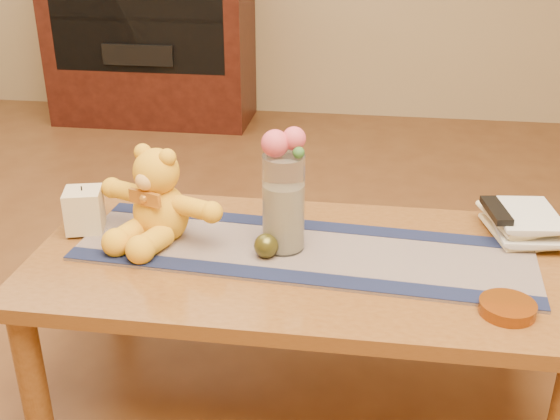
# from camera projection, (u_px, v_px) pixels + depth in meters

# --- Properties ---
(floor) EXTENTS (5.50, 5.50, 0.00)m
(floor) POSITION_uv_depth(u_px,v_px,m) (297.00, 392.00, 1.98)
(floor) COLOR brown
(floor) RESTS_ON ground
(coffee_table_top) EXTENTS (1.40, 0.70, 0.04)m
(coffee_table_top) POSITION_uv_depth(u_px,v_px,m) (299.00, 263.00, 1.80)
(coffee_table_top) COLOR brown
(coffee_table_top) RESTS_ON floor
(table_leg_fl) EXTENTS (0.07, 0.07, 0.41)m
(table_leg_fl) POSITION_uv_depth(u_px,v_px,m) (32.00, 379.00, 1.72)
(table_leg_fl) COLOR brown
(table_leg_fl) RESTS_ON floor
(table_leg_bl) EXTENTS (0.07, 0.07, 0.41)m
(table_leg_bl) POSITION_uv_depth(u_px,v_px,m) (115.00, 266.00, 2.24)
(table_leg_bl) COLOR brown
(table_leg_bl) RESTS_ON floor
(table_leg_br) EXTENTS (0.07, 0.07, 0.41)m
(table_leg_br) POSITION_uv_depth(u_px,v_px,m) (518.00, 295.00, 2.07)
(table_leg_br) COLOR brown
(table_leg_br) RESTS_ON floor
(persian_runner) EXTENTS (1.22, 0.43, 0.01)m
(persian_runner) POSITION_uv_depth(u_px,v_px,m) (303.00, 251.00, 1.81)
(persian_runner) COLOR #181E45
(persian_runner) RESTS_ON coffee_table_top
(runner_border_near) EXTENTS (1.20, 0.14, 0.00)m
(runner_border_near) POSITION_uv_depth(u_px,v_px,m) (293.00, 276.00, 1.68)
(runner_border_near) COLOR #131A3B
(runner_border_near) RESTS_ON persian_runner
(runner_border_far) EXTENTS (1.20, 0.14, 0.00)m
(runner_border_far) POSITION_uv_depth(u_px,v_px,m) (312.00, 225.00, 1.94)
(runner_border_far) COLOR #131A3B
(runner_border_far) RESTS_ON persian_runner
(teddy_bear) EXTENTS (0.44, 0.41, 0.24)m
(teddy_bear) POSITION_uv_depth(u_px,v_px,m) (159.00, 195.00, 1.83)
(teddy_bear) COLOR yellow
(teddy_bear) RESTS_ON persian_runner
(pillar_candle) EXTENTS (0.12, 0.12, 0.12)m
(pillar_candle) POSITION_uv_depth(u_px,v_px,m) (84.00, 210.00, 1.89)
(pillar_candle) COLOR beige
(pillar_candle) RESTS_ON persian_runner
(candle_wick) EXTENTS (0.00, 0.00, 0.01)m
(candle_wick) POSITION_uv_depth(u_px,v_px,m) (81.00, 188.00, 1.87)
(candle_wick) COLOR black
(candle_wick) RESTS_ON pillar_candle
(glass_vase) EXTENTS (0.11, 0.11, 0.26)m
(glass_vase) POSITION_uv_depth(u_px,v_px,m) (284.00, 203.00, 1.76)
(glass_vase) COLOR silver
(glass_vase) RESTS_ON persian_runner
(potpourri_fill) EXTENTS (0.09, 0.09, 0.18)m
(potpourri_fill) POSITION_uv_depth(u_px,v_px,m) (284.00, 217.00, 1.78)
(potpourri_fill) COLOR beige
(potpourri_fill) RESTS_ON glass_vase
(rose_left) EXTENTS (0.07, 0.07, 0.07)m
(rose_left) POSITION_uv_depth(u_px,v_px,m) (275.00, 144.00, 1.69)
(rose_left) COLOR #DA4D60
(rose_left) RESTS_ON glass_vase
(rose_right) EXTENTS (0.06, 0.06, 0.06)m
(rose_right) POSITION_uv_depth(u_px,v_px,m) (294.00, 139.00, 1.69)
(rose_right) COLOR #DA4D60
(rose_right) RESTS_ON glass_vase
(blue_flower_back) EXTENTS (0.04, 0.04, 0.04)m
(blue_flower_back) POSITION_uv_depth(u_px,v_px,m) (289.00, 141.00, 1.73)
(blue_flower_back) COLOR #455197
(blue_flower_back) RESTS_ON glass_vase
(blue_flower_side) EXTENTS (0.04, 0.04, 0.04)m
(blue_flower_side) POSITION_uv_depth(u_px,v_px,m) (273.00, 145.00, 1.72)
(blue_flower_side) COLOR #455197
(blue_flower_side) RESTS_ON glass_vase
(leaf_sprig) EXTENTS (0.03, 0.03, 0.03)m
(leaf_sprig) POSITION_uv_depth(u_px,v_px,m) (299.00, 153.00, 1.68)
(leaf_sprig) COLOR #33662D
(leaf_sprig) RESTS_ON glass_vase
(bronze_ball) EXTENTS (0.08, 0.08, 0.06)m
(bronze_ball) POSITION_uv_depth(u_px,v_px,m) (266.00, 246.00, 1.76)
(bronze_ball) COLOR #474317
(bronze_ball) RESTS_ON persian_runner
(book_bottom) EXTENTS (0.21, 0.25, 0.02)m
(book_bottom) POSITION_uv_depth(u_px,v_px,m) (491.00, 233.00, 1.89)
(book_bottom) COLOR #FBEDC2
(book_bottom) RESTS_ON coffee_table_top
(book_lower) EXTENTS (0.18, 0.24, 0.02)m
(book_lower) POSITION_uv_depth(u_px,v_px,m) (495.00, 228.00, 1.88)
(book_lower) COLOR #FBEDC2
(book_lower) RESTS_ON book_bottom
(book_upper) EXTENTS (0.22, 0.26, 0.02)m
(book_upper) POSITION_uv_depth(u_px,v_px,m) (491.00, 220.00, 1.87)
(book_upper) COLOR #FBEDC2
(book_upper) RESTS_ON book_lower
(book_top) EXTENTS (0.19, 0.24, 0.02)m
(book_top) POSITION_uv_depth(u_px,v_px,m) (496.00, 215.00, 1.86)
(book_top) COLOR #FBEDC2
(book_top) RESTS_ON book_upper
(tv_remote) EXTENTS (0.07, 0.17, 0.02)m
(tv_remote) POSITION_uv_depth(u_px,v_px,m) (496.00, 210.00, 1.85)
(tv_remote) COLOR black
(tv_remote) RESTS_ON book_top
(amber_dish) EXTENTS (0.16, 0.16, 0.03)m
(amber_dish) POSITION_uv_depth(u_px,v_px,m) (507.00, 308.00, 1.54)
(amber_dish) COLOR #BF5914
(amber_dish) RESTS_ON coffee_table_top
(media_cabinet) EXTENTS (1.20, 0.50, 1.10)m
(media_cabinet) POSITION_uv_depth(u_px,v_px,m) (150.00, 31.00, 4.13)
(media_cabinet) COLOR black
(media_cabinet) RESTS_ON floor
(cabinet_cavity) EXTENTS (1.02, 0.03, 0.61)m
(cabinet_cavity) POSITION_uv_depth(u_px,v_px,m) (136.00, 19.00, 3.87)
(cabinet_cavity) COLOR black
(cabinet_cavity) RESTS_ON media_cabinet
(cabinet_shelf) EXTENTS (1.02, 0.20, 0.02)m
(cabinet_shelf) POSITION_uv_depth(u_px,v_px,m) (141.00, 17.00, 3.95)
(cabinet_shelf) COLOR black
(cabinet_shelf) RESTS_ON media_cabinet
(stereo_lower) EXTENTS (0.42, 0.28, 0.12)m
(stereo_lower) POSITION_uv_depth(u_px,v_px,m) (145.00, 50.00, 4.05)
(stereo_lower) COLOR black
(stereo_lower) RESTS_ON media_cabinet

